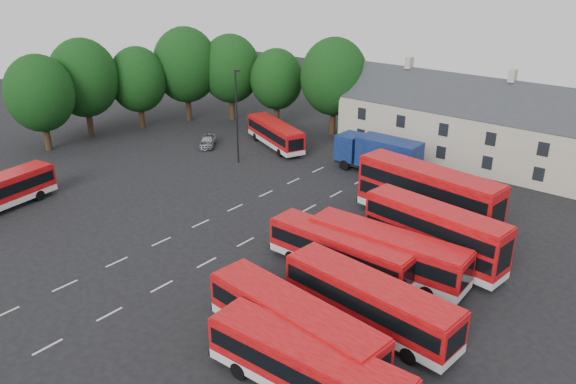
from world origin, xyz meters
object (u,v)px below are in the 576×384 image
Objects in this scene: bus_row_a at (307,365)px; box_truck at (379,154)px; bus_dd_south at (434,231)px; silver_car at (208,141)px; lamppost at (237,114)px.

box_truck reaches higher than bus_row_a.
silver_car is (-31.47, 7.94, -1.75)m from bus_dd_south.
bus_row_a is 2.79× the size of silver_car.
silver_car is at bearing -166.86° from box_truck.
box_truck is 0.88× the size of lamppost.
silver_car is (-19.47, -4.74, -1.45)m from box_truck.
bus_dd_south reaches higher than bus_row_a.
lamppost is at bearing -53.92° from silver_car.
lamppost is (-25.01, 6.27, 2.78)m from bus_dd_south.
box_truck is at bearing 140.14° from bus_dd_south.
bus_row_a is at bearing -79.24° from bus_dd_south.
bus_dd_south is 17.45m from box_truck.
silver_car is 8.06m from lamppost.
bus_dd_south is 2.71× the size of silver_car.
box_truck is 2.21× the size of silver_car.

